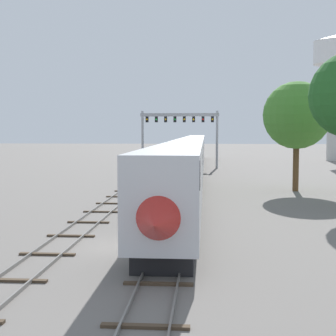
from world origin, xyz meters
The scene contains 7 objects.
ground_plane centered at (0.00, 0.00, 0.00)m, with size 400.00×400.00×0.00m, color slate.
track_main centered at (2.00, 60.00, 0.07)m, with size 2.60×200.00×0.16m.
track_near centered at (-3.50, 40.00, 0.07)m, with size 2.60×160.00×0.16m.
passenger_train centered at (2.00, 39.22, 2.60)m, with size 3.04×91.04×4.80m.
signal_gantry centered at (-0.25, 52.25, 6.52)m, with size 12.10×0.49×8.80m.
water_tower centered at (28.30, 73.18, 18.16)m, with size 8.38×8.38×23.86m.
trackside_tree_mid centered at (12.28, 23.63, 7.15)m, with size 6.36×6.36×10.36m.
Camera 1 is at (3.70, -23.78, 5.68)m, focal length 52.80 mm.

